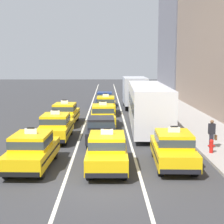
{
  "coord_description": "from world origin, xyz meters",
  "views": [
    {
      "loc": [
        0.16,
        -13.81,
        4.99
      ],
      "look_at": [
        0.53,
        11.22,
        1.3
      ],
      "focal_mm": 56.15,
      "sensor_mm": 36.0,
      "label": 1
    }
  ],
  "objects": [
    {
      "name": "sedan_center_fifth",
      "position": [
        -0.07,
        24.34,
        0.85
      ],
      "size": [
        1.86,
        4.34,
        1.58
      ],
      "color": "black",
      "rests_on": "ground"
    },
    {
      "name": "lane_stripe_center_right",
      "position": [
        1.6,
        20.0,
        0.0
      ],
      "size": [
        0.14,
        80.0,
        0.01
      ],
      "primitive_type": "cube",
      "color": "silver",
      "rests_on": "ground"
    },
    {
      "name": "sedan_center_second",
      "position": [
        -0.19,
        7.14,
        0.85
      ],
      "size": [
        1.81,
        4.32,
        1.58
      ],
      "color": "black",
      "rests_on": "ground"
    },
    {
      "name": "taxi_center_third",
      "position": [
        -0.14,
        12.49,
        0.88
      ],
      "size": [
        1.91,
        4.6,
        1.96
      ],
      "color": "black",
      "rests_on": "ground"
    },
    {
      "name": "taxi_center_fourth",
      "position": [
        0.06,
        18.73,
        0.88
      ],
      "size": [
        1.89,
        4.59,
        1.96
      ],
      "color": "black",
      "rests_on": "ground"
    },
    {
      "name": "taxi_left_third",
      "position": [
        -3.15,
        13.48,
        0.88
      ],
      "size": [
        1.98,
        4.62,
        1.96
      ],
      "color": "black",
      "rests_on": "ground"
    },
    {
      "name": "taxi_left_nearest",
      "position": [
        -3.33,
        2.07,
        0.88
      ],
      "size": [
        1.99,
        4.63,
        1.96
      ],
      "color": "black",
      "rests_on": "ground"
    },
    {
      "name": "box_truck_right_third",
      "position": [
        3.06,
        23.14,
        1.78
      ],
      "size": [
        2.3,
        6.96,
        3.27
      ],
      "color": "black",
      "rests_on": "ground"
    },
    {
      "name": "sidewalk_curb",
      "position": [
        7.2,
        15.0,
        0.07
      ],
      "size": [
        4.0,
        90.0,
        0.15
      ],
      "primitive_type": "cube",
      "color": "#9E9993",
      "rests_on": "ground"
    },
    {
      "name": "taxi_center_nearest",
      "position": [
        0.16,
        1.9,
        0.88
      ],
      "size": [
        1.87,
        4.58,
        1.96
      ],
      "color": "black",
      "rests_on": "ground"
    },
    {
      "name": "lane_stripe_left_center",
      "position": [
        -1.6,
        20.0,
        0.0
      ],
      "size": [
        0.14,
        80.0,
        0.01
      ],
      "primitive_type": "cube",
      "color": "silver",
      "rests_on": "ground"
    },
    {
      "name": "fire_hydrant",
      "position": [
        5.68,
        4.13,
        0.55
      ],
      "size": [
        0.36,
        0.22,
        0.73
      ],
      "color": "red",
      "rests_on": "sidewalk_curb"
    },
    {
      "name": "pedestrian_mid_block",
      "position": [
        6.01,
        5.19,
        0.94
      ],
      "size": [
        0.47,
        0.24,
        1.58
      ],
      "color": "#23232D",
      "rests_on": "sidewalk_curb"
    },
    {
      "name": "bus_right_second",
      "position": [
        3.17,
        11.55,
        1.82
      ],
      "size": [
        2.88,
        11.28,
        3.22
      ],
      "color": "black",
      "rests_on": "ground"
    },
    {
      "name": "taxi_left_second",
      "position": [
        -3.07,
        7.93,
        0.88
      ],
      "size": [
        1.87,
        4.58,
        1.96
      ],
      "color": "black",
      "rests_on": "ground"
    },
    {
      "name": "ground_plane",
      "position": [
        0.0,
        0.0,
        0.0
      ],
      "size": [
        160.0,
        160.0,
        0.0
      ],
      "primitive_type": "plane",
      "color": "#353538"
    },
    {
      "name": "taxi_right_nearest",
      "position": [
        3.31,
        2.33,
        0.88
      ],
      "size": [
        2.0,
        4.63,
        1.96
      ],
      "color": "black",
      "rests_on": "ground"
    }
  ]
}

